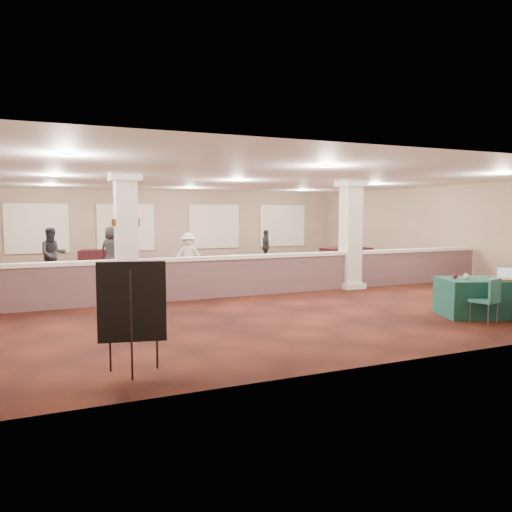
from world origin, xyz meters
name	(u,v)px	position (x,y,z in m)	size (l,w,h in m)	color
ground	(238,287)	(0.00, 0.00, 0.00)	(16.00, 16.00, 0.00)	#451A11
wall_back	(172,227)	(0.00, 8.00, 1.60)	(16.00, 0.04, 3.20)	gray
wall_front	(430,255)	(0.00, -8.00, 1.60)	(16.00, 0.04, 3.20)	gray
wall_right	(442,230)	(8.00, 0.00, 1.60)	(0.04, 16.00, 3.20)	gray
ceiling	(237,180)	(0.00, 0.00, 3.20)	(16.00, 16.00, 0.02)	white
partition_wall	(258,274)	(0.00, -1.50, 0.57)	(15.60, 0.28, 1.10)	brown
column_left	(126,237)	(-3.50, -1.50, 1.64)	(0.72, 0.72, 3.20)	silver
column_right	(351,233)	(3.00, -1.50, 1.64)	(0.72, 0.72, 3.20)	silver
sconce_left	(114,223)	(-3.78, -1.50, 2.00)	(0.12, 0.12, 0.18)	brown
sconce_right	(138,222)	(-3.22, -1.50, 2.00)	(0.12, 0.12, 0.18)	brown
near_table	(491,297)	(3.50, -6.10, 0.41)	(2.12, 1.06, 0.81)	#103C3A
conf_chair_side	(488,297)	(2.85, -6.61, 0.54)	(0.56, 0.56, 0.91)	#205F56
easel_board	(132,303)	(-4.32, -7.00, 1.00)	(0.91, 0.53, 1.58)	black
far_table_front_left	(139,270)	(-2.50, 2.31, 0.38)	(1.87, 0.93, 0.76)	black
far_table_front_center	(160,268)	(-1.66, 3.00, 0.34)	(1.68, 0.84, 0.68)	black
far_table_front_right	(373,265)	(5.21, 0.30, 0.41)	(2.01, 1.01, 0.82)	black
far_table_back_left	(105,260)	(-3.07, 6.50, 0.38)	(1.89, 0.94, 0.77)	black
far_table_back_center	(209,266)	(0.14, 3.20, 0.33)	(1.64, 0.82, 0.66)	black
far_table_back_right	(346,258)	(6.04, 3.20, 0.40)	(1.99, 0.99, 0.81)	black
attendee_a	(53,254)	(-5.04, 4.00, 0.87)	(0.84, 0.46, 1.74)	black
attendee_b	(189,255)	(-0.66, 3.00, 0.77)	(0.98, 0.45, 1.53)	silver
attendee_c	(266,247)	(3.68, 5.93, 0.74)	(0.87, 0.42, 1.48)	black
attendee_d	(111,250)	(-3.04, 4.81, 0.87)	(0.86, 0.46, 1.73)	black
laptop_base	(508,278)	(3.79, -6.27, 0.82)	(0.37, 0.26, 0.02)	#B9B9BE
laptop_screen	(505,272)	(3.84, -6.15, 0.96)	(0.37, 0.01, 0.25)	#B9B9BE
screen_glow	(505,272)	(3.84, -6.16, 0.94)	(0.33, 0.00, 0.21)	silver
knitting	(501,280)	(3.46, -6.38, 0.83)	(0.45, 0.33, 0.03)	#B66B1D
yarn_cream	(466,277)	(2.89, -6.00, 0.87)	(0.12, 0.12, 0.12)	beige
yarn_red	(455,276)	(2.79, -5.78, 0.87)	(0.11, 0.11, 0.11)	#5B121E
yarn_grey	(466,275)	(3.07, -5.81, 0.87)	(0.12, 0.12, 0.12)	#4C4C51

